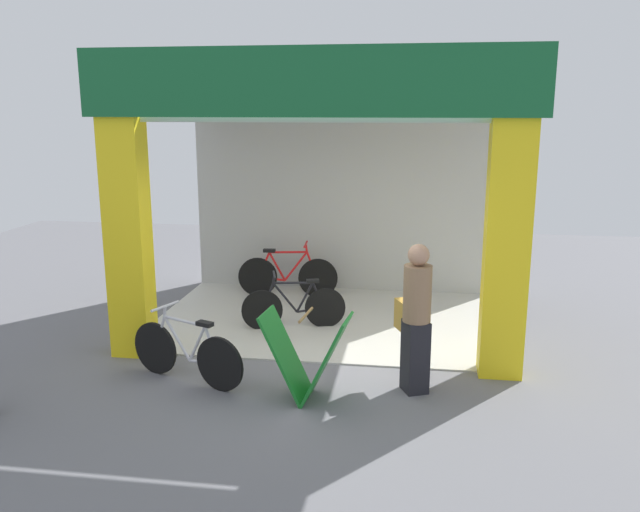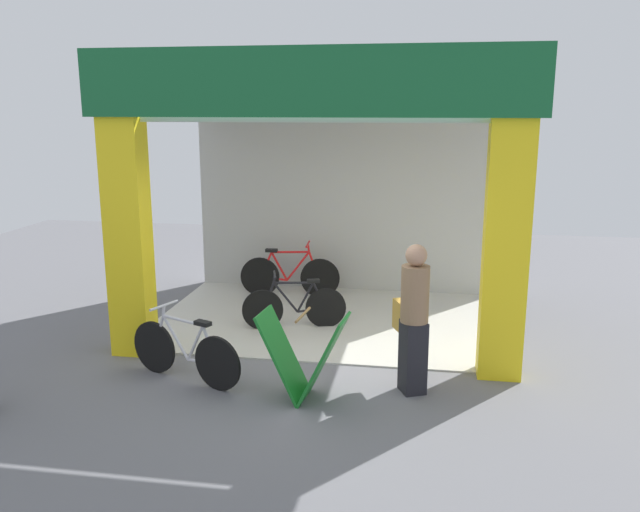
# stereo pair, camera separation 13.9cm
# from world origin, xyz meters

# --- Properties ---
(ground_plane) EXTENTS (17.94, 17.94, 0.00)m
(ground_plane) POSITION_xyz_m (0.00, 0.00, 0.00)
(ground_plane) COLOR slate
(ground_plane) RESTS_ON ground
(shop_facade) EXTENTS (5.17, 3.70, 3.70)m
(shop_facade) POSITION_xyz_m (0.00, 1.65, 1.96)
(shop_facade) COLOR beige
(shop_facade) RESTS_ON ground
(bicycle_inside_0) EXTENTS (1.42, 0.48, 0.80)m
(bicycle_inside_0) POSITION_xyz_m (-0.42, 1.22, 0.32)
(bicycle_inside_0) COLOR black
(bicycle_inside_0) RESTS_ON ground
(bicycle_inside_1) EXTENTS (1.64, 0.45, 0.90)m
(bicycle_inside_1) POSITION_xyz_m (-0.83, 2.78, 0.36)
(bicycle_inside_1) COLOR black
(bicycle_inside_1) RESTS_ON ground
(bicycle_parked_0) EXTENTS (1.48, 0.63, 0.87)m
(bicycle_parked_0) POSITION_xyz_m (-1.28, -0.75, 0.35)
(bicycle_parked_0) COLOR black
(bicycle_parked_0) RESTS_ON ground
(sandwich_board_sign) EXTENTS (0.97, 0.59, 0.96)m
(sandwich_board_sign) POSITION_xyz_m (0.13, -0.99, 0.48)
(sandwich_board_sign) COLOR #197226
(sandwich_board_sign) RESTS_ON ground
(pedestrian_1) EXTENTS (0.45, 0.64, 1.65)m
(pedestrian_1) POSITION_xyz_m (1.25, -0.58, 0.84)
(pedestrian_1) COLOR black
(pedestrian_1) RESTS_ON ground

